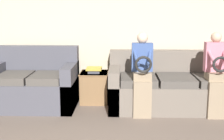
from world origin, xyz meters
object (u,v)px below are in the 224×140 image
Objects in this scene: child_left_seated at (142,71)px; child_right_seated at (216,71)px; couch_main at (174,88)px; book_stack at (94,70)px; side_shelf at (94,87)px; couch_side at (34,86)px.

child_left_seated is 0.99× the size of child_right_seated.
couch_main is 0.72m from child_right_seated.
book_stack is at bearing 160.42° from child_right_seated.
child_left_seated is 2.36× the size of side_shelf.
side_shelf is at bearing 160.45° from child_right_seated.
child_right_seated reaches higher than couch_main.
side_shelf is at bearing 139.51° from child_left_seated.
book_stack is at bearing 16.19° from couch_side.
child_right_seated is at bearing -19.58° from book_stack.
side_shelf is (-1.25, 0.25, -0.05)m from couch_main.
side_shelf is at bearing -114.29° from book_stack.
couch_side is 1.10× the size of child_right_seated.
book_stack is (-0.74, 0.63, -0.11)m from child_left_seated.
child_left_seated is 1.04m from side_shelf.
couch_main is 1.52× the size of couch_side.
couch_side reaches higher than couch_main.
child_left_seated is 1.03m from child_right_seated.
couch_main is at bearing 36.00° from child_left_seated.
couch_side reaches higher than book_stack.
child_left_seated is 0.97m from book_stack.
side_shelf is at bearing 168.53° from couch_main.
child_left_seated is at bearing -12.35° from couch_side.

